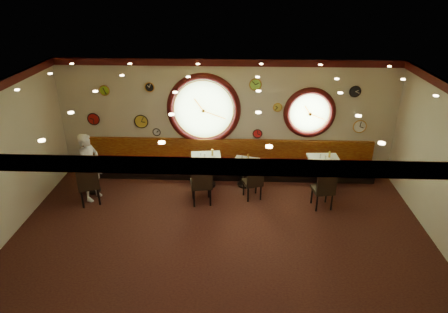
# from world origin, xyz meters

# --- Properties ---
(floor) EXTENTS (9.00, 6.00, 0.00)m
(floor) POSITION_xyz_m (0.00, 0.00, 0.00)
(floor) COLOR black
(floor) RESTS_ON ground
(ceiling) EXTENTS (9.00, 6.00, 0.02)m
(ceiling) POSITION_xyz_m (0.00, 0.00, 3.20)
(ceiling) COLOR #BB8F34
(ceiling) RESTS_ON wall_back
(wall_back) EXTENTS (9.00, 0.02, 3.20)m
(wall_back) POSITION_xyz_m (0.00, 3.00, 1.60)
(wall_back) COLOR beige
(wall_back) RESTS_ON floor
(wall_front) EXTENTS (9.00, 0.02, 3.20)m
(wall_front) POSITION_xyz_m (0.00, -3.00, 1.60)
(wall_front) COLOR beige
(wall_front) RESTS_ON floor
(wall_left) EXTENTS (0.02, 6.00, 3.20)m
(wall_left) POSITION_xyz_m (-4.50, 0.00, 1.60)
(wall_left) COLOR beige
(wall_left) RESTS_ON floor
(molding_back) EXTENTS (9.00, 0.10, 0.18)m
(molding_back) POSITION_xyz_m (0.00, 2.95, 3.11)
(molding_back) COLOR #370A0A
(molding_back) RESTS_ON wall_back
(molding_front) EXTENTS (9.00, 0.10, 0.18)m
(molding_front) POSITION_xyz_m (0.00, -2.95, 3.11)
(molding_front) COLOR #370A0A
(molding_front) RESTS_ON wall_back
(banquette_base) EXTENTS (8.00, 0.55, 0.20)m
(banquette_base) POSITION_xyz_m (0.00, 2.72, 0.10)
(banquette_base) COLOR black
(banquette_base) RESTS_ON floor
(banquette_seat) EXTENTS (8.00, 0.55, 0.30)m
(banquette_seat) POSITION_xyz_m (0.00, 2.72, 0.35)
(banquette_seat) COLOR #5D0811
(banquette_seat) RESTS_ON banquette_base
(banquette_back) EXTENTS (8.00, 0.10, 0.55)m
(banquette_back) POSITION_xyz_m (0.00, 2.94, 0.75)
(banquette_back) COLOR #651308
(banquette_back) RESTS_ON wall_back
(porthole_left_glass) EXTENTS (1.66, 0.02, 1.66)m
(porthole_left_glass) POSITION_xyz_m (-0.60, 3.00, 1.85)
(porthole_left_glass) COLOR #A3D37F
(porthole_left_glass) RESTS_ON wall_back
(porthole_left_frame) EXTENTS (1.98, 0.18, 1.98)m
(porthole_left_frame) POSITION_xyz_m (-0.60, 2.98, 1.85)
(porthole_left_frame) COLOR #370A0A
(porthole_left_frame) RESTS_ON wall_back
(porthole_left_ring) EXTENTS (1.61, 0.03, 1.61)m
(porthole_left_ring) POSITION_xyz_m (-0.60, 2.95, 1.85)
(porthole_left_ring) COLOR #C7862E
(porthole_left_ring) RESTS_ON wall_back
(porthole_right_glass) EXTENTS (1.10, 0.02, 1.10)m
(porthole_right_glass) POSITION_xyz_m (2.20, 3.00, 1.80)
(porthole_right_glass) COLOR #A3D37F
(porthole_right_glass) RESTS_ON wall_back
(porthole_right_frame) EXTENTS (1.38, 0.18, 1.38)m
(porthole_right_frame) POSITION_xyz_m (2.20, 2.98, 1.80)
(porthole_right_frame) COLOR #370A0A
(porthole_right_frame) RESTS_ON wall_back
(porthole_right_ring) EXTENTS (1.09, 0.03, 1.09)m
(porthole_right_ring) POSITION_xyz_m (2.20, 2.95, 1.80)
(porthole_right_ring) COLOR #C7862E
(porthole_right_ring) RESTS_ON wall_back
(wall_clock_0) EXTENTS (0.24, 0.03, 0.24)m
(wall_clock_0) POSITION_xyz_m (0.85, 2.96, 1.20)
(wall_clock_0) COLOR red
(wall_clock_0) RESTS_ON wall_back
(wall_clock_1) EXTENTS (0.20, 0.03, 0.20)m
(wall_clock_1) POSITION_xyz_m (-1.90, 2.96, 1.20)
(wall_clock_1) COLOR silver
(wall_clock_1) RESTS_ON wall_back
(wall_clock_2) EXTENTS (0.32, 0.03, 0.32)m
(wall_clock_2) POSITION_xyz_m (-3.60, 2.96, 1.55)
(wall_clock_2) COLOR red
(wall_clock_2) RESTS_ON wall_back
(wall_clock_3) EXTENTS (0.22, 0.03, 0.22)m
(wall_clock_3) POSITION_xyz_m (1.35, 2.96, 1.95)
(wall_clock_3) COLOR gold
(wall_clock_3) RESTS_ON wall_back
(wall_clock_4) EXTENTS (0.36, 0.03, 0.36)m
(wall_clock_4) POSITION_xyz_m (-2.30, 2.96, 1.50)
(wall_clock_4) COLOR gold
(wall_clock_4) RESTS_ON wall_back
(wall_clock_5) EXTENTS (0.30, 0.03, 0.30)m
(wall_clock_5) POSITION_xyz_m (0.75, 2.96, 2.55)
(wall_clock_5) COLOR #95E046
(wall_clock_5) RESTS_ON wall_back
(wall_clock_6) EXTENTS (0.28, 0.03, 0.28)m
(wall_clock_6) POSITION_xyz_m (3.30, 2.96, 2.40)
(wall_clock_6) COLOR black
(wall_clock_6) RESTS_ON wall_back
(wall_clock_7) EXTENTS (0.26, 0.03, 0.26)m
(wall_clock_7) POSITION_xyz_m (-3.20, 2.96, 2.35)
(wall_clock_7) COLOR #85BA25
(wall_clock_7) RESTS_ON wall_back
(wall_clock_8) EXTENTS (0.34, 0.03, 0.34)m
(wall_clock_8) POSITION_xyz_m (3.55, 2.96, 1.45)
(wall_clock_8) COLOR white
(wall_clock_8) RESTS_ON wall_back
(wall_clock_9) EXTENTS (0.24, 0.03, 0.24)m
(wall_clock_9) POSITION_xyz_m (-2.00, 2.96, 2.45)
(wall_clock_9) COLOR black
(wall_clock_9) RESTS_ON wall_back
(table_a) EXTENTS (0.75, 0.75, 0.67)m
(table_a) POSITION_xyz_m (-3.41, 1.75, 0.42)
(table_a) COLOR black
(table_a) RESTS_ON floor
(table_b) EXTENTS (0.85, 0.85, 0.84)m
(table_b) POSITION_xyz_m (-0.49, 2.19, 0.53)
(table_b) COLOR black
(table_b) RESTS_ON floor
(table_c) EXTENTS (0.79, 0.79, 0.71)m
(table_c) POSITION_xyz_m (0.53, 2.24, 0.44)
(table_c) COLOR black
(table_c) RESTS_ON floor
(table_d) EXTENTS (0.82, 0.82, 0.86)m
(table_d) POSITION_xyz_m (2.54, 2.13, 0.54)
(table_d) COLOR black
(table_d) RESTS_ON floor
(chair_a) EXTENTS (0.65, 0.65, 0.73)m
(chair_a) POSITION_xyz_m (-3.23, 1.10, 0.67)
(chair_a) COLOR black
(chair_a) RESTS_ON floor
(chair_b) EXTENTS (0.59, 0.59, 0.75)m
(chair_b) POSITION_xyz_m (-0.52, 1.23, 0.69)
(chair_b) COLOR black
(chair_b) RESTS_ON floor
(chair_c) EXTENTS (0.54, 0.54, 0.63)m
(chair_c) POSITION_xyz_m (0.74, 1.53, 0.58)
(chair_c) COLOR black
(chair_c) RESTS_ON floor
(chair_d) EXTENTS (0.54, 0.54, 0.69)m
(chair_d) POSITION_xyz_m (2.39, 1.15, 0.63)
(chair_d) COLOR black
(chair_d) RESTS_ON floor
(condiment_a_salt) EXTENTS (0.03, 0.03, 0.09)m
(condiment_a_salt) POSITION_xyz_m (-3.50, 1.75, 0.71)
(condiment_a_salt) COLOR silver
(condiment_a_salt) RESTS_ON table_a
(condiment_b_salt) EXTENTS (0.03, 0.03, 0.09)m
(condiment_b_salt) POSITION_xyz_m (-0.64, 2.28, 0.88)
(condiment_b_salt) COLOR silver
(condiment_b_salt) RESTS_ON table_b
(condiment_c_salt) EXTENTS (0.03, 0.03, 0.10)m
(condiment_c_salt) POSITION_xyz_m (0.44, 2.33, 0.75)
(condiment_c_salt) COLOR silver
(condiment_c_salt) RESTS_ON table_c
(condiment_d_salt) EXTENTS (0.03, 0.03, 0.10)m
(condiment_d_salt) POSITION_xyz_m (2.43, 2.19, 0.90)
(condiment_d_salt) COLOR silver
(condiment_d_salt) RESTS_ON table_d
(condiment_a_pepper) EXTENTS (0.04, 0.04, 0.10)m
(condiment_a_pepper) POSITION_xyz_m (-3.35, 1.72, 0.72)
(condiment_a_pepper) COLOR #B9B9BD
(condiment_a_pepper) RESTS_ON table_a
(condiment_b_pepper) EXTENTS (0.04, 0.04, 0.10)m
(condiment_b_pepper) POSITION_xyz_m (-0.52, 2.19, 0.89)
(condiment_b_pepper) COLOR silver
(condiment_b_pepper) RESTS_ON table_b
(condiment_c_pepper) EXTENTS (0.04, 0.04, 0.11)m
(condiment_c_pepper) POSITION_xyz_m (0.58, 2.27, 0.76)
(condiment_c_pepper) COLOR silver
(condiment_c_pepper) RESTS_ON table_c
(condiment_d_pepper) EXTENTS (0.04, 0.04, 0.10)m
(condiment_d_pepper) POSITION_xyz_m (2.55, 2.11, 0.91)
(condiment_d_pepper) COLOR silver
(condiment_d_pepper) RESTS_ON table_d
(condiment_a_bottle) EXTENTS (0.05, 0.05, 0.15)m
(condiment_a_bottle) POSITION_xyz_m (-3.28, 1.81, 0.74)
(condiment_a_bottle) COLOR gold
(condiment_a_bottle) RESTS_ON table_a
(condiment_b_bottle) EXTENTS (0.05, 0.05, 0.17)m
(condiment_b_bottle) POSITION_xyz_m (-0.33, 2.28, 0.92)
(condiment_b_bottle) COLOR gold
(condiment_b_bottle) RESTS_ON table_b
(condiment_c_bottle) EXTENTS (0.05, 0.05, 0.17)m
(condiment_c_bottle) POSITION_xyz_m (0.60, 2.32, 0.79)
(condiment_c_bottle) COLOR gold
(condiment_c_bottle) RESTS_ON table_c
(condiment_d_bottle) EXTENTS (0.05, 0.05, 0.17)m
(condiment_d_bottle) POSITION_xyz_m (2.68, 2.25, 0.94)
(condiment_d_bottle) COLOR gold
(condiment_d_bottle) RESTS_ON table_d
(waiter) EXTENTS (0.60, 0.73, 1.72)m
(waiter) POSITION_xyz_m (-3.26, 1.42, 0.86)
(waiter) COLOR white
(waiter) RESTS_ON floor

